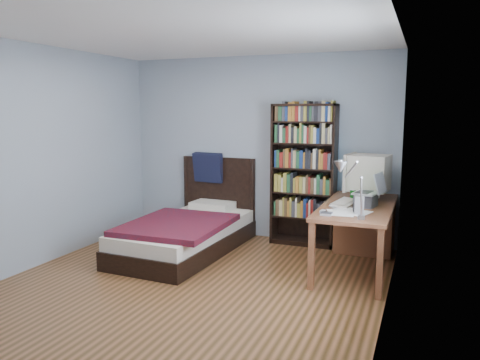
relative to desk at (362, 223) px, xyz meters
The scene contains 14 objects.
room 2.39m from the desk, 131.31° to the right, with size 4.20×4.24×2.50m.
desk is the anchor object (origin of this frame).
crt_monitor 0.61m from the desk, 54.41° to the right, with size 0.52×0.48×0.53m.
laptop 0.68m from the desk, 78.84° to the right, with size 0.35×0.34×0.37m.
desk_lamp 1.73m from the desk, 89.72° to the right, with size 0.23×0.51×0.61m.
keyboard 0.62m from the desk, 104.60° to the right, with size 0.19×0.49×0.03m, color #B9AD9A.
speaker 1.03m from the desk, 85.80° to the right, with size 0.09×0.09×0.19m, color gray.
soda_can 0.45m from the desk, 110.47° to the right, with size 0.07×0.07×0.13m, color #083D13.
mouse 0.40m from the desk, 92.63° to the right, with size 0.06×0.11×0.04m, color silver.
phone_silver 0.86m from the desk, 106.21° to the right, with size 0.05×0.10×0.02m, color silver.
phone_grey 1.08m from the desk, 106.11° to the right, with size 0.05×0.09×0.02m, color gray.
external_drive 1.18m from the desk, 101.45° to the right, with size 0.11×0.11×0.02m, color gray.
bookshelf 0.99m from the desk, 162.25° to the left, with size 0.83×0.30×1.85m.
bed 2.16m from the desk, 165.18° to the right, with size 1.17×2.15×1.16m.
Camera 1 is at (2.18, -3.99, 1.78)m, focal length 35.00 mm.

